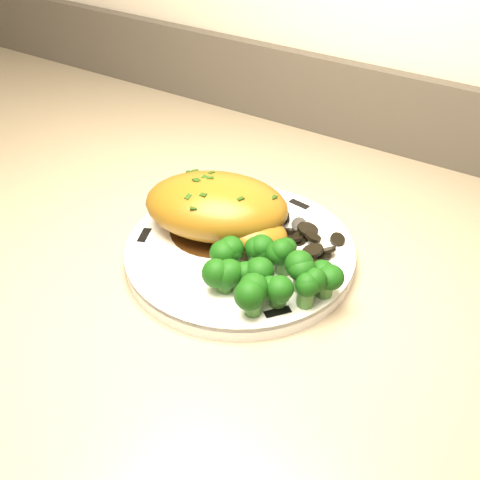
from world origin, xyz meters
The scene contains 9 objects.
counter centered at (-0.10, 1.67, 0.48)m, with size 2.21×0.73×1.08m.
plate centered at (-0.12, 1.64, 0.96)m, with size 0.26×0.26×0.02m, color white.
rim_accent_0 centered at (-0.10, 1.76, 0.97)m, with size 0.03×0.01×0.00m, color black.
rim_accent_1 centered at (-0.23, 1.60, 0.97)m, with size 0.03×0.01×0.00m, color black.
rim_accent_2 centered at (-0.03, 1.57, 0.97)m, with size 0.03×0.01×0.00m, color black.
gravy_pool centered at (-0.16, 1.66, 0.97)m, with size 0.11×0.11×0.00m, color #3C1F0A.
chicken_breast centered at (-0.15, 1.66, 1.01)m, with size 0.20×0.17×0.07m.
mushroom_pile centered at (-0.07, 1.68, 0.98)m, with size 0.10×0.07×0.03m.
broccoli_florets centered at (-0.05, 1.60, 1.00)m, with size 0.13×0.10×0.04m.
Camera 1 is at (0.17, 1.18, 1.40)m, focal length 45.00 mm.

